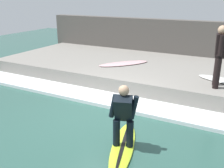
{
  "coord_description": "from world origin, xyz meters",
  "views": [
    {
      "loc": [
        -5.39,
        -3.16,
        3.01
      ],
      "look_at": [
        0.56,
        0.0,
        0.7
      ],
      "focal_mm": 42.0,
      "sensor_mm": 36.0,
      "label": 1
    }
  ],
  "objects": [
    {
      "name": "surfboard_spare",
      "position": [
        3.2,
        0.91,
        0.57
      ],
      "size": [
        1.88,
        1.7,
        0.06
      ],
      "color": "beige",
      "rests_on": "concrete_ledge"
    },
    {
      "name": "surfer_waiting_near",
      "position": [
        2.16,
        -2.46,
        1.5
      ],
      "size": [
        0.57,
        0.31,
        1.7
      ],
      "color": "black",
      "rests_on": "concrete_ledge"
    },
    {
      "name": "concrete_ledge",
      "position": [
        3.6,
        0.0,
        0.27
      ],
      "size": [
        4.4,
        11.68,
        0.54
      ],
      "primitive_type": "cube",
      "color": "gray",
      "rests_on": "ground_plane"
    },
    {
      "name": "back_wall",
      "position": [
        6.05,
        0.0,
        0.99
      ],
      "size": [
        0.5,
        12.27,
        1.98
      ],
      "primitive_type": "cube",
      "color": "#544F49",
      "rests_on": "ground_plane"
    },
    {
      "name": "surfboard_riding",
      "position": [
        -1.13,
        -1.16,
        0.03
      ],
      "size": [
        2.1,
        1.04,
        0.07
      ],
      "color": "#BFE02D",
      "rests_on": "ground_plane"
    },
    {
      "name": "ground_plane",
      "position": [
        0.0,
        0.0,
        0.0
      ],
      "size": [
        28.0,
        28.0,
        0.0
      ],
      "primitive_type": "plane",
      "color": "#2D564C"
    },
    {
      "name": "surfer_riding",
      "position": [
        -1.13,
        -1.16,
        0.78
      ],
      "size": [
        0.51,
        0.59,
        1.31
      ],
      "color": "black",
      "rests_on": "surfboard_riding"
    },
    {
      "name": "wave_foam_crest",
      "position": [
        0.91,
        0.0,
        0.05
      ],
      "size": [
        0.97,
        11.1,
        0.1
      ],
      "primitive_type": "cube",
      "color": "white",
      "rests_on": "ground_plane"
    }
  ]
}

